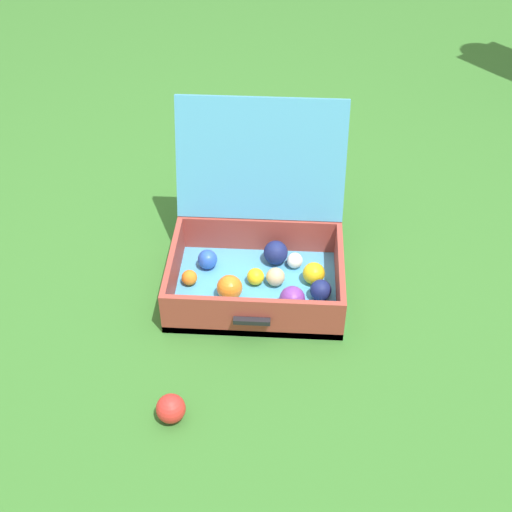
% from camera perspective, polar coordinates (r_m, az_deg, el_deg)
% --- Properties ---
extents(ground_plane, '(16.00, 16.00, 0.00)m').
position_cam_1_polar(ground_plane, '(2.20, -0.87, -3.83)').
color(ground_plane, '#336B28').
extents(open_suitcase, '(0.55, 0.55, 0.53)m').
position_cam_1_polar(open_suitcase, '(2.20, 0.30, 0.41)').
color(open_suitcase, '#4799C6').
rests_on(open_suitcase, ground).
extents(stray_ball_on_grass, '(0.08, 0.08, 0.08)m').
position_cam_1_polar(stray_ball_on_grass, '(1.88, -7.11, -12.50)').
color(stray_ball_on_grass, red).
rests_on(stray_ball_on_grass, ground).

